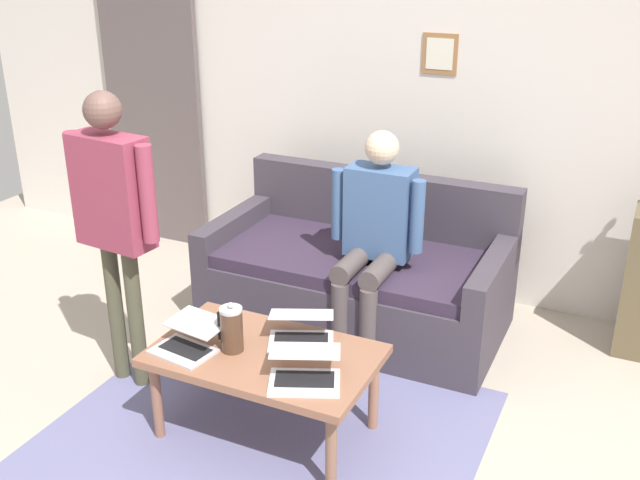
% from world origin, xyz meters
% --- Properties ---
extents(ground_plane, '(7.68, 7.68, 0.00)m').
position_xyz_m(ground_plane, '(0.00, 0.00, 0.00)').
color(ground_plane, '#AFA290').
extents(area_rug, '(2.02, 1.86, 0.01)m').
position_xyz_m(area_rug, '(0.01, -0.15, 0.00)').
color(area_rug, slate).
rests_on(area_rug, ground_plane).
extents(back_wall, '(7.04, 0.11, 2.70)m').
position_xyz_m(back_wall, '(-0.00, -2.20, 1.35)').
color(back_wall, silver).
rests_on(back_wall, ground_plane).
extents(interior_door, '(0.82, 0.09, 2.05)m').
position_xyz_m(interior_door, '(1.98, -2.11, 1.02)').
color(interior_door, '#584D4D').
rests_on(interior_door, ground_plane).
extents(couch, '(1.78, 0.93, 0.88)m').
position_xyz_m(couch, '(0.04, -1.49, 0.30)').
color(couch, '#3D3640').
rests_on(couch, ground_plane).
extents(coffee_table, '(1.05, 0.64, 0.45)m').
position_xyz_m(coffee_table, '(0.01, -0.25, 0.40)').
color(coffee_table, '#8B5C43').
rests_on(coffee_table, ground_plane).
extents(laptop_left, '(0.40, 0.40, 0.14)m').
position_xyz_m(laptop_left, '(-0.10, -0.42, 0.50)').
color(laptop_left, silver).
rests_on(laptop_left, coffee_table).
extents(laptop_center, '(0.32, 0.34, 0.12)m').
position_xyz_m(laptop_center, '(0.35, -0.12, 0.50)').
color(laptop_center, silver).
rests_on(laptop_center, coffee_table).
extents(laptop_right, '(0.40, 0.40, 0.13)m').
position_xyz_m(laptop_right, '(-0.26, -0.12, 0.50)').
color(laptop_right, silver).
rests_on(laptop_right, coffee_table).
extents(french_press, '(0.13, 0.11, 0.25)m').
position_xyz_m(french_press, '(0.16, -0.20, 0.57)').
color(french_press, '#4C3323').
rests_on(french_press, coffee_table).
extents(person_standing, '(0.57, 0.22, 1.59)m').
position_xyz_m(person_standing, '(0.91, -0.35, 1.02)').
color(person_standing, '#494834').
rests_on(person_standing, ground_plane).
extents(person_seated, '(0.55, 0.51, 1.28)m').
position_xyz_m(person_seated, '(-0.14, -1.26, 0.73)').
color(person_seated, '#4E4443').
rests_on(person_seated, ground_plane).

